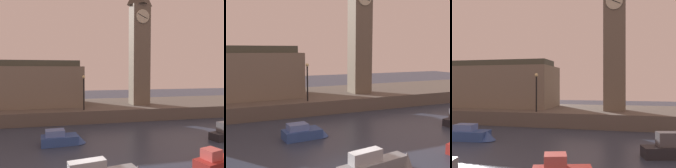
# 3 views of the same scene
# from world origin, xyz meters

# --- Properties ---
(far_embankment) EXTENTS (70.00, 12.00, 1.50)m
(far_embankment) POSITION_xyz_m (0.00, 20.00, 0.75)
(far_embankment) COLOR #5B544C
(far_embankment) RESTS_ON ground
(clock_tower) EXTENTS (2.58, 2.61, 17.09)m
(clock_tower) POSITION_xyz_m (9.41, 18.30, 10.34)
(clock_tower) COLOR #6B6051
(clock_tower) RESTS_ON far_embankment
(streetlamp) EXTENTS (0.36, 0.36, 4.07)m
(streetlamp) POSITION_xyz_m (1.43, 15.01, 4.03)
(streetlamp) COLOR black
(streetlamp) RESTS_ON far_embankment
(boat_tour_blue) EXTENTS (3.79, 1.82, 1.24)m
(boat_tour_blue) POSITION_xyz_m (-1.07, 7.30, 0.47)
(boat_tour_blue) COLOR #2D4C93
(boat_tour_blue) RESTS_ON ground
(boat_cruiser_grey) EXTENTS (4.96, 1.65, 1.60)m
(boat_cruiser_grey) POSITION_xyz_m (0.76, -0.57, 0.55)
(boat_cruiser_grey) COLOR gray
(boat_cruiser_grey) RESTS_ON ground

